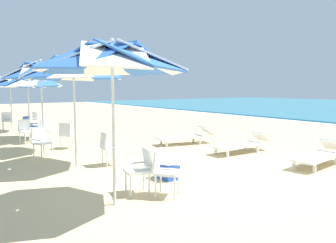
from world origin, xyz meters
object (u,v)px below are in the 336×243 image
object	(u,v)px
plastic_chair_5	(26,130)
beach_umbrella_4	(10,83)
plastic_chair_3	(67,134)
plastic_chair_6	(29,125)
beach_umbrella_1	(73,69)
sun_lounger_1	(242,143)
plastic_chair_4	(41,141)
sun_lounger_2	(186,136)
beach_umbrella_2	(41,72)
plastic_chair_9	(33,119)
plastic_chair_8	(7,120)
cooler_box	(168,170)
plastic_chair_0	(141,168)
beach_umbrella_3	(28,80)
plastic_chair_1	(164,169)
sun_lounger_0	(319,155)
plastic_chair_2	(109,146)
plastic_chair_7	(47,128)
beach_umbrella_0	(112,60)

from	to	relation	value
plastic_chair_5	beach_umbrella_4	size ratio (longest dim) A/B	0.33
plastic_chair_3	plastic_chair_6	distance (m)	3.36
beach_umbrella_1	sun_lounger_1	distance (m)	5.41
plastic_chair_6	plastic_chair_4	bearing A→B (deg)	-8.01
plastic_chair_6	sun_lounger_2	xyz separation A→B (m)	(4.92, 4.18, -0.22)
beach_umbrella_2	plastic_chair_9	distance (m)	6.55
plastic_chair_8	cooler_box	world-z (taller)	plastic_chair_8
plastic_chair_4	plastic_chair_9	size ratio (longest dim) A/B	1.00
plastic_chair_0	beach_umbrella_1	xyz separation A→B (m)	(-2.75, -0.26, 1.95)
plastic_chair_4	plastic_chair_3	bearing A→B (deg)	131.83
beach_umbrella_3	plastic_chair_9	xyz separation A→B (m)	(-3.35, 0.87, -1.79)
beach_umbrella_1	plastic_chair_6	size ratio (longest dim) A/B	3.28
plastic_chair_6	sun_lounger_1	xyz separation A→B (m)	(7.10, 4.64, -0.22)
plastic_chair_1	beach_umbrella_1	size ratio (longest dim) A/B	0.30
beach_umbrella_4	plastic_chair_4	bearing A→B (deg)	-3.06
plastic_chair_0	beach_umbrella_3	xyz separation A→B (m)	(-7.97, -0.22, 1.79)
beach_umbrella_1	beach_umbrella_4	distance (m)	8.11
plastic_chair_1	sun_lounger_0	world-z (taller)	plastic_chair_1
beach_umbrella_2	plastic_chair_3	world-z (taller)	beach_umbrella_2
plastic_chair_9	beach_umbrella_1	bearing A→B (deg)	-6.06
plastic_chair_0	cooler_box	size ratio (longest dim) A/B	1.73
plastic_chair_2	plastic_chair_3	xyz separation A→B (m)	(-2.89, -0.12, 0.00)
plastic_chair_9	sun_lounger_0	size ratio (longest dim) A/B	0.39
beach_umbrella_3	plastic_chair_7	xyz separation A→B (m)	(0.81, 0.45, -1.79)
plastic_chair_5	sun_lounger_2	size ratio (longest dim) A/B	0.39
sun_lounger_0	plastic_chair_4	bearing A→B (deg)	-132.48
beach_umbrella_2	plastic_chair_8	bearing A→B (deg)	-179.72
plastic_chair_0	plastic_chair_4	bearing A→B (deg)	-170.76
plastic_chair_3	plastic_chair_6	world-z (taller)	same
beach_umbrella_1	plastic_chair_6	xyz separation A→B (m)	(-5.88, 0.16, -1.95)
plastic_chair_7	plastic_chair_3	bearing A→B (deg)	4.16
plastic_chair_4	sun_lounger_1	size ratio (longest dim) A/B	0.40
plastic_chair_8	sun_lounger_0	size ratio (longest dim) A/B	0.39
beach_umbrella_0	plastic_chair_9	xyz separation A→B (m)	(-11.57, 1.31, -1.95)
beach_umbrella_4	sun_lounger_1	bearing A→B (deg)	27.71
beach_umbrella_4	plastic_chair_1	bearing A→B (deg)	3.32
beach_umbrella_2	sun_lounger_1	distance (m)	6.54
beach_umbrella_3	plastic_chair_5	world-z (taller)	beach_umbrella_3
beach_umbrella_4	plastic_chair_9	distance (m)	2.05
plastic_chair_4	sun_lounger_2	world-z (taller)	plastic_chair_4
plastic_chair_6	plastic_chair_2	bearing A→B (deg)	5.30
beach_umbrella_2	beach_umbrella_4	xyz separation A→B (m)	(-5.68, 0.07, -0.24)
plastic_chair_9	plastic_chair_6	bearing A→B (deg)	-15.57
sun_lounger_2	sun_lounger_1	bearing A→B (deg)	11.96
plastic_chair_9	sun_lounger_2	xyz separation A→B (m)	(7.61, 3.43, -0.22)
plastic_chair_5	plastic_chair_8	bearing A→B (deg)	179.26
plastic_chair_9	plastic_chair_3	bearing A→B (deg)	-2.73
plastic_chair_0	plastic_chair_6	size ratio (longest dim) A/B	1.00
beach_umbrella_3	sun_lounger_2	size ratio (longest dim) A/B	1.19
plastic_chair_7	sun_lounger_2	world-z (taller)	plastic_chair_7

